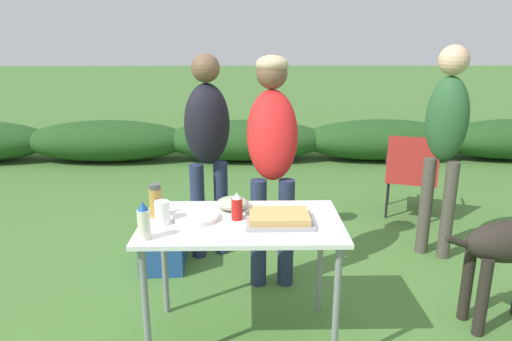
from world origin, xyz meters
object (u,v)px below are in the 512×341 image
at_px(plate_stack, 196,217).
at_px(paper_cup_stack, 162,213).
at_px(standing_person_with_beanie, 446,131).
at_px(mayo_bottle, 144,221).
at_px(ketchup_bottle, 237,207).
at_px(cooler_box, 164,243).
at_px(standing_person_in_gray_fleece, 272,144).
at_px(camp_chair_green_behind_table, 411,172).
at_px(folding_table, 242,234).
at_px(mixing_bowl, 233,203).
at_px(spice_jar, 156,201).
at_px(standing_person_in_red_jacket, 208,139).
at_px(food_tray, 279,218).

height_order(plate_stack, paper_cup_stack, paper_cup_stack).
bearing_deg(plate_stack, standing_person_with_beanie, 30.05).
bearing_deg(mayo_bottle, ketchup_bottle, 29.07).
bearing_deg(plate_stack, cooler_box, 111.91).
xyz_separation_m(standing_person_in_gray_fleece, camp_chair_green_behind_table, (1.41, 1.15, -0.54)).
distance_m(standing_person_in_gray_fleece, camp_chair_green_behind_table, 1.90).
height_order(mayo_bottle, cooler_box, mayo_bottle).
xyz_separation_m(standing_person_with_beanie, cooler_box, (-2.16, -0.12, -0.86)).
distance_m(folding_table, camp_chair_green_behind_table, 2.49).
height_order(mixing_bowl, cooler_box, mixing_bowl).
xyz_separation_m(spice_jar, standing_person_in_red_jacket, (0.21, 1.03, 0.13)).
bearing_deg(paper_cup_stack, food_tray, 0.37).
bearing_deg(spice_jar, cooler_box, 99.21).
distance_m(plate_stack, cooler_box, 1.15).
distance_m(plate_stack, standing_person_in_gray_fleece, 0.88).
distance_m(paper_cup_stack, spice_jar, 0.13).
relative_size(plate_stack, mixing_bowl, 1.31).
distance_m(mayo_bottle, ketchup_bottle, 0.52).
bearing_deg(plate_stack, ketchup_bottle, 0.13).
xyz_separation_m(paper_cup_stack, camp_chair_green_behind_table, (2.04, 1.92, -0.34)).
bearing_deg(food_tray, plate_stack, 172.88).
distance_m(folding_table, standing_person_with_beanie, 1.91).
height_order(folding_table, food_tray, food_tray).
xyz_separation_m(standing_person_in_red_jacket, cooler_box, (-0.35, -0.16, -0.80)).
xyz_separation_m(food_tray, plate_stack, (-0.45, 0.06, -0.01)).
xyz_separation_m(mixing_bowl, standing_person_with_beanie, (1.60, 0.87, 0.25)).
bearing_deg(mayo_bottle, paper_cup_stack, 73.94).
distance_m(standing_person_with_beanie, cooler_box, 2.33).
bearing_deg(standing_person_in_gray_fleece, folding_table, -105.61).
relative_size(mixing_bowl, paper_cup_stack, 1.48).
bearing_deg(paper_cup_stack, standing_person_in_gray_fleece, 50.81).
relative_size(camp_chair_green_behind_table, cooler_box, 1.68).
distance_m(paper_cup_stack, camp_chair_green_behind_table, 2.82).
bearing_deg(mayo_bottle, mixing_bowl, 44.48).
relative_size(food_tray, plate_stack, 1.45).
xyz_separation_m(spice_jar, standing_person_with_beanie, (2.02, 0.99, 0.19)).
bearing_deg(mayo_bottle, standing_person_in_gray_fleece, 54.60).
bearing_deg(paper_cup_stack, cooler_box, 101.34).
distance_m(food_tray, mayo_bottle, 0.71).
bearing_deg(folding_table, spice_jar, 171.61).
bearing_deg(spice_jar, standing_person_in_gray_fleece, 44.03).
relative_size(food_tray, standing_person_with_beanie, 0.22).
bearing_deg(plate_stack, spice_jar, 167.91).
xyz_separation_m(spice_jar, cooler_box, (-0.14, 0.87, -0.66)).
relative_size(mixing_bowl, standing_person_in_red_jacket, 0.12).
xyz_separation_m(folding_table, mixing_bowl, (-0.05, 0.19, 0.11)).
relative_size(spice_jar, standing_person_in_gray_fleece, 0.12).
relative_size(food_tray, mayo_bottle, 1.86).
height_order(folding_table, ketchup_bottle, ketchup_bottle).
distance_m(paper_cup_stack, mayo_bottle, 0.20).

